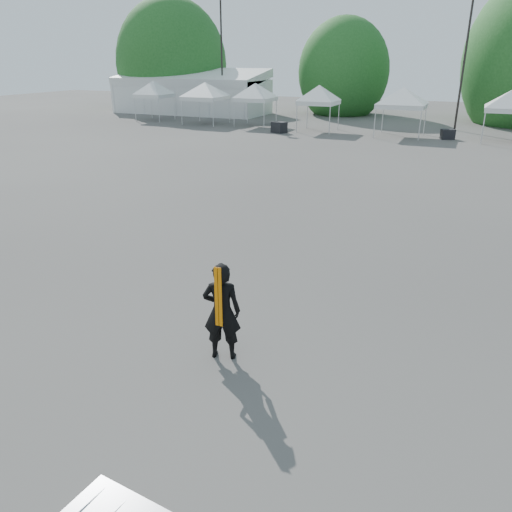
% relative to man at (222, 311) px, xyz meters
% --- Properties ---
extents(ground, '(120.00, 120.00, 0.00)m').
position_rel_man_xyz_m(ground, '(-0.89, 2.97, -0.95)').
color(ground, '#474442').
rests_on(ground, ground).
extents(marquee, '(15.00, 6.25, 4.23)m').
position_rel_man_xyz_m(marquee, '(-22.89, 37.97, 1.02)').
color(marquee, silver).
rests_on(marquee, ground).
extents(light_pole_west, '(0.60, 0.25, 10.30)m').
position_rel_man_xyz_m(light_pole_west, '(-18.89, 36.97, 4.82)').
color(light_pole_west, black).
rests_on(light_pole_west, ground).
extents(light_pole_east, '(0.60, 0.25, 9.80)m').
position_rel_man_xyz_m(light_pole_east, '(2.11, 34.97, 4.56)').
color(light_pole_east, black).
rests_on(light_pole_east, ground).
extents(tree_far_w, '(4.80, 4.80, 7.30)m').
position_rel_man_xyz_m(tree_far_w, '(-26.89, 40.97, 3.59)').
color(tree_far_w, '#382314').
rests_on(tree_far_w, ground).
extents(tree_mid_w, '(4.16, 4.16, 6.33)m').
position_rel_man_xyz_m(tree_mid_w, '(-8.89, 42.97, 2.98)').
color(tree_mid_w, '#382314').
rests_on(tree_mid_w, ground).
extents(tent_a, '(3.77, 3.77, 3.88)m').
position_rel_man_xyz_m(tent_a, '(-22.77, 31.36, 2.11)').
color(tent_a, silver).
rests_on(tent_a, ground).
extents(tent_b, '(4.42, 4.42, 3.88)m').
position_rel_man_xyz_m(tent_b, '(-17.35, 30.83, 2.11)').
color(tent_b, silver).
rests_on(tent_b, ground).
extents(tent_c, '(3.97, 3.97, 3.88)m').
position_rel_man_xyz_m(tent_c, '(-13.01, 31.27, 2.11)').
color(tent_c, silver).
rests_on(tent_c, ground).
extents(tent_d, '(3.85, 3.85, 3.88)m').
position_rel_man_xyz_m(tent_d, '(-7.46, 30.38, 2.11)').
color(tent_d, silver).
rests_on(tent_d, ground).
extents(tent_e, '(4.55, 4.55, 3.88)m').
position_rel_man_xyz_m(tent_e, '(-1.34, 30.13, 2.11)').
color(tent_e, silver).
rests_on(tent_e, ground).
extents(man, '(0.80, 0.64, 1.90)m').
position_rel_man_xyz_m(man, '(0.00, 0.00, 0.00)').
color(man, black).
rests_on(man, ground).
extents(crate_west, '(1.25, 1.14, 0.79)m').
position_rel_man_xyz_m(crate_west, '(-9.79, 28.29, -0.56)').
color(crate_west, black).
rests_on(crate_west, ground).
extents(crate_mid, '(1.04, 0.93, 0.67)m').
position_rel_man_xyz_m(crate_mid, '(1.92, 29.94, -0.62)').
color(crate_mid, black).
rests_on(crate_mid, ground).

